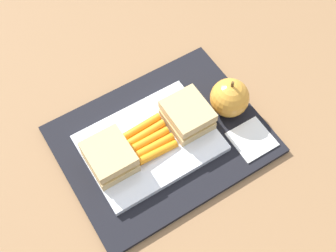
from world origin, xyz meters
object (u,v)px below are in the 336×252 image
at_px(carrot_sticks_bundle, 150,139).
at_px(sandwich_half_right, 187,115).
at_px(apple, 230,98).
at_px(sandwich_half_left, 109,157).
at_px(food_tray, 150,143).
at_px(paper_napkin, 252,139).

bearing_deg(carrot_sticks_bundle, sandwich_half_right, -0.18).
xyz_separation_m(carrot_sticks_bundle, apple, (0.16, -0.01, 0.02)).
bearing_deg(apple, sandwich_half_left, 177.45).
height_order(food_tray, carrot_sticks_bundle, carrot_sticks_bundle).
relative_size(sandwich_half_left, carrot_sticks_bundle, 1.02).
bearing_deg(sandwich_half_right, sandwich_half_left, 180.00).
height_order(sandwich_half_right, carrot_sticks_bundle, sandwich_half_right).
xyz_separation_m(food_tray, paper_napkin, (0.16, -0.09, -0.00)).
height_order(sandwich_half_right, apple, apple).
bearing_deg(carrot_sticks_bundle, apple, -3.87).
bearing_deg(food_tray, carrot_sticks_bundle, 83.23).
bearing_deg(apple, food_tray, 176.22).
xyz_separation_m(sandwich_half_right, apple, (0.08, -0.01, 0.00)).
relative_size(sandwich_half_right, apple, 0.97).
xyz_separation_m(food_tray, sandwich_half_right, (0.08, 0.00, 0.03)).
distance_m(sandwich_half_left, paper_napkin, 0.26).
distance_m(sandwich_half_right, apple, 0.08).
height_order(carrot_sticks_bundle, apple, apple).
distance_m(carrot_sticks_bundle, apple, 0.16).
height_order(sandwich_half_left, paper_napkin, sandwich_half_left).
bearing_deg(food_tray, paper_napkin, -28.85).
xyz_separation_m(carrot_sticks_bundle, paper_napkin, (0.16, -0.09, -0.02)).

